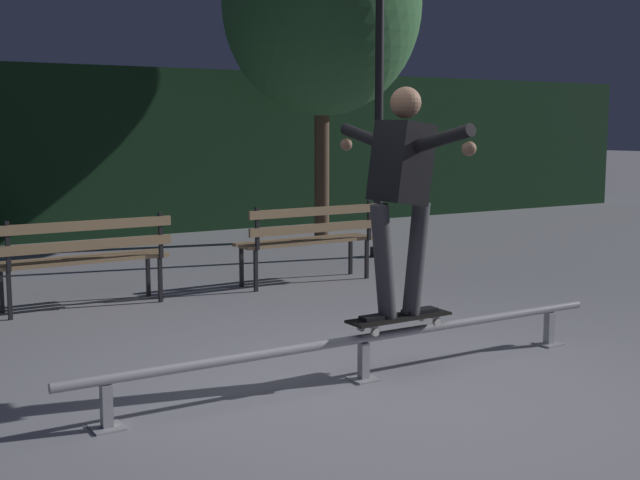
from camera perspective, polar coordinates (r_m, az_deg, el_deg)
name	(u,v)px	position (r m, az deg, el deg)	size (l,w,h in m)	color
ground_plane	(384,389)	(5.58, 4.33, -10.03)	(90.00, 90.00, 0.00)	gray
hedge_backdrop	(43,152)	(13.49, -18.29, 5.66)	(24.00, 1.20, 2.60)	black
grind_rail	(364,344)	(5.69, 2.98, -7.08)	(4.14, 0.18, 0.32)	#9E9EA3
skateboard	(399,318)	(5.82, 5.40, -5.30)	(0.78, 0.21, 0.09)	black
skateboarder	(401,182)	(5.69, 5.54, 3.93)	(0.62, 1.41, 1.56)	black
park_bench_leftmost	(85,252)	(8.10, -15.67, -0.81)	(1.61, 0.44, 0.88)	black
park_bench_left_center	(310,235)	(9.06, -0.71, 0.37)	(1.61, 0.44, 0.88)	black
tree_far_right	(322,6)	(12.62, 0.12, 15.60)	(2.89, 2.89, 5.02)	#4C3828
lamp_post_right	(379,64)	(10.95, 4.05, 11.82)	(0.32, 0.32, 3.90)	black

